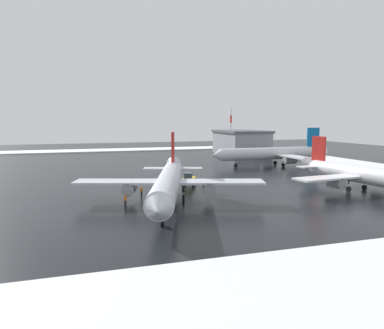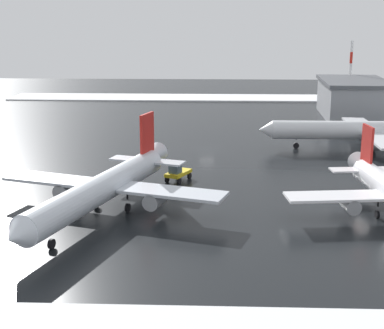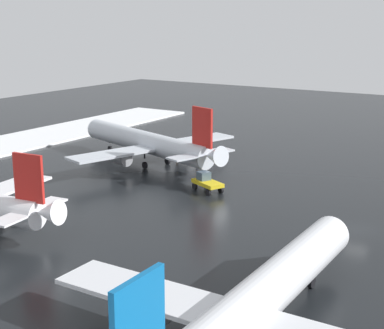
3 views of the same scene
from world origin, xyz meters
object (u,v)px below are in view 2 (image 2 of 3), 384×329
object	(u,v)px
airplane_parked_starboard	(359,130)
ground_crew_by_nose_gear	(56,203)
antenna_mast	(350,75)
airplane_distant_tail	(103,188)
cargo_hangar	(353,98)
ground_crew_mid_apron	(93,190)
pushback_tug	(177,173)

from	to	relation	value
airplane_parked_starboard	ground_crew_by_nose_gear	xyz separation A→B (m)	(-36.59, 45.48, -2.48)
airplane_parked_starboard	antenna_mast	size ratio (longest dim) A/B	2.03
airplane_distant_tail	cargo_hangar	bearing A→B (deg)	165.67
airplane_parked_starboard	cargo_hangar	world-z (taller)	airplane_parked_starboard
ground_crew_mid_apron	antenna_mast	size ratio (longest dim) A/B	0.10
airplane_distant_tail	airplane_parked_starboard	world-z (taller)	airplane_distant_tail
airplane_parked_starboard	antenna_mast	bearing A→B (deg)	-100.53
airplane_parked_starboard	ground_crew_mid_apron	bearing A→B (deg)	35.70
antenna_mast	cargo_hangar	xyz separation A→B (m)	(-13.85, 1.97, -4.21)
airplane_distant_tail	airplane_parked_starboard	size ratio (longest dim) A/B	0.98
ground_crew_by_nose_gear	cargo_hangar	world-z (taller)	cargo_hangar
airplane_distant_tail	antenna_mast	bearing A→B (deg)	168.97
pushback_tug	antenna_mast	xyz separation A→B (m)	(71.48, -40.09, 7.37)
airplane_parked_starboard	pushback_tug	bearing A→B (deg)	35.34
pushback_tug	ground_crew_by_nose_gear	xyz separation A→B (m)	(-14.07, 14.16, -0.31)
airplane_distant_tail	antenna_mast	size ratio (longest dim) A/B	1.99
airplane_parked_starboard	pushback_tug	distance (m)	38.64
airplane_distant_tail	ground_crew_mid_apron	bearing A→B (deg)	-141.43
airplane_distant_tail	antenna_mast	world-z (taller)	antenna_mast
airplane_parked_starboard	ground_crew_by_nose_gear	distance (m)	58.43
pushback_tug	ground_crew_mid_apron	distance (m)	13.45
airplane_distant_tail	airplane_parked_starboard	bearing A→B (deg)	151.93
cargo_hangar	ground_crew_by_nose_gear	bearing A→B (deg)	146.59
airplane_parked_starboard	pushback_tug	xyz separation A→B (m)	(-22.52, 31.33, -2.16)
ground_crew_by_nose_gear	airplane_distant_tail	bearing A→B (deg)	109.15
ground_crew_by_nose_gear	cargo_hangar	bearing A→B (deg)	175.59
antenna_mast	cargo_hangar	size ratio (longest dim) A/B	0.67
ground_crew_by_nose_gear	ground_crew_mid_apron	size ratio (longest dim) A/B	1.00
ground_crew_by_nose_gear	ground_crew_mid_apron	bearing A→B (deg)	-178.34
airplane_distant_tail	airplane_parked_starboard	distance (m)	54.63
antenna_mast	airplane_parked_starboard	bearing A→B (deg)	169.85
airplane_distant_tail	pushback_tug	xyz separation A→B (m)	(15.45, -7.95, -2.17)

